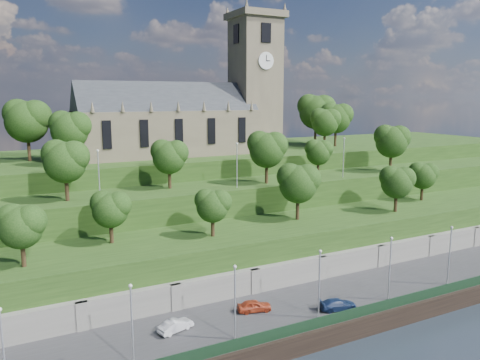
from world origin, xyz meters
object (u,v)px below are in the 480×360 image
church (192,113)px  car_left (254,306)px  car_middle (176,325)px  car_right (338,304)px

church → car_left: 44.55m
car_middle → car_right: (17.74, -3.57, -0.00)m
church → car_right: size_ratio=9.15×
church → car_right: (0.31, -42.88, -19.91)m
church → car_right: bearing=-89.6°
car_left → car_middle: (-9.23, -0.29, -0.03)m
car_middle → car_left: bearing=-105.0°
church → car_middle: size_ratio=10.31×
church → car_middle: church is taller
car_left → car_right: 9.34m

